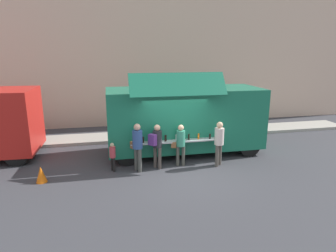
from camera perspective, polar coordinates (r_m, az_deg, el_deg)
ground_plane at (r=10.79m, az=2.52°, el=-8.86°), size 60.00×60.00×0.00m
curb_strip at (r=14.89m, az=-14.66°, el=-2.43°), size 28.00×1.60×0.15m
building_behind at (r=18.18m, az=-11.93°, el=15.82°), size 32.00×2.40×9.63m
food_truck_main at (r=12.40m, az=3.26°, el=1.61°), size 6.47×3.11×3.51m
traffic_cone_orange at (r=10.72m, az=-23.57°, el=-8.67°), size 0.36×0.36×0.55m
trash_bin at (r=16.01m, az=13.56°, el=0.47°), size 0.60×0.60×1.05m
customer_front_ordering at (r=10.98m, az=2.42°, el=-3.10°), size 0.53×0.33×1.62m
customer_mid_with_backpack at (r=10.72m, az=-2.25°, el=-3.15°), size 0.53×0.50×1.68m
customer_rear_waiting at (r=10.53m, az=-6.03°, el=-3.38°), size 0.43×0.57×1.78m
customer_extra_browsing at (r=11.13m, az=9.96°, el=-2.68°), size 0.35×0.35×1.73m
child_near_queue at (r=10.77m, az=-10.79°, el=-5.48°), size 0.22×0.22×1.08m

